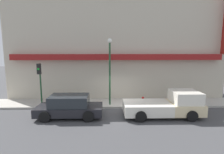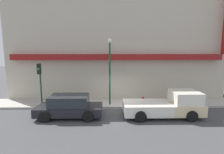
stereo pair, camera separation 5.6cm
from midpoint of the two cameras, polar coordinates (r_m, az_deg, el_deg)
The scene contains 8 objects.
ground_plane at distance 13.85m, azimuth 1.91°, elevation -10.26°, with size 80.00×80.00×0.00m, color #424244.
sidewalk at distance 15.00m, azimuth 1.64°, elevation -8.48°, with size 36.00×2.48×0.15m.
building at distance 17.08m, azimuth 1.28°, elevation 10.07°, with size 19.80×3.80×10.49m.
pickup_truck at distance 12.70m, azimuth 17.53°, elevation -8.75°, with size 5.26×2.25×1.74m.
parked_car at distance 12.33m, azimuth -13.80°, elevation -9.31°, with size 4.40×2.05×1.49m.
fire_hydrant at distance 14.38m, azimuth 9.93°, elevation -7.64°, with size 0.20×0.20×0.68m.
street_lamp at distance 13.76m, azimuth -0.85°, elevation 4.38°, with size 0.36×0.36×5.27m.
traffic_light at distance 14.54m, azimuth -22.60°, elevation -0.01°, with size 0.28×0.42×3.35m.
Camera 1 is at (-0.80, -13.10, 4.42)m, focal length 28.00 mm.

